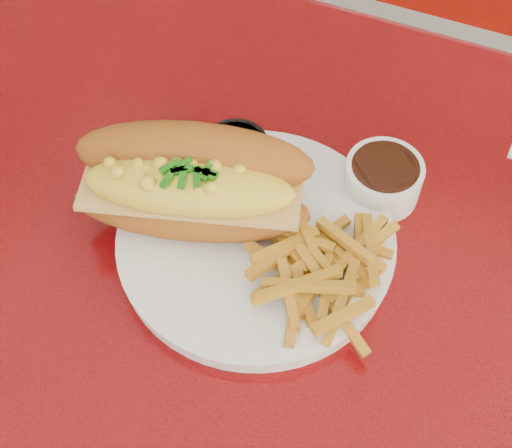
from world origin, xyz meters
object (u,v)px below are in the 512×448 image
at_px(gravy_ramekin, 383,179).
at_px(sauce_cup_left, 236,152).
at_px(dinner_plate, 256,241).
at_px(mac_hoagie, 192,183).
at_px(fork, 330,241).
at_px(diner_table, 349,360).
at_px(booth_bench_far, 457,95).

relative_size(gravy_ramekin, sauce_cup_left, 1.16).
bearing_deg(gravy_ramekin, dinner_plate, -129.33).
bearing_deg(mac_hoagie, fork, -9.32).
distance_m(fork, gravy_ramekin, 0.09).
distance_m(diner_table, gravy_ramekin, 0.22).
bearing_deg(dinner_plate, mac_hoagie, 175.75).
bearing_deg(sauce_cup_left, fork, -27.38).
distance_m(booth_bench_far, gravy_ramekin, 0.86).
height_order(diner_table, dinner_plate, dinner_plate).
bearing_deg(booth_bench_far, diner_table, -90.00).
bearing_deg(sauce_cup_left, gravy_ramekin, 8.29).
distance_m(gravy_ramekin, sauce_cup_left, 0.16).
relative_size(diner_table, dinner_plate, 4.19).
bearing_deg(mac_hoagie, booth_bench_far, 60.05).
distance_m(booth_bench_far, mac_hoagie, 0.99).
distance_m(dinner_plate, sauce_cup_left, 0.11).
xyz_separation_m(booth_bench_far, fork, (-0.05, -0.78, 0.50)).
xyz_separation_m(dinner_plate, gravy_ramekin, (0.09, 0.11, 0.01)).
relative_size(booth_bench_far, dinner_plate, 4.09).
height_order(fork, sauce_cup_left, sauce_cup_left).
bearing_deg(dinner_plate, sauce_cup_left, 124.45).
height_order(mac_hoagie, fork, mac_hoagie).
distance_m(mac_hoagie, gravy_ramekin, 0.20).
height_order(dinner_plate, gravy_ramekin, gravy_ramekin).
height_order(diner_table, booth_bench_far, booth_bench_far).
relative_size(dinner_plate, gravy_ramekin, 2.79).
xyz_separation_m(fork, sauce_cup_left, (-0.13, 0.07, -0.00)).
bearing_deg(diner_table, mac_hoagie, 177.23).
height_order(dinner_plate, fork, same).
relative_size(booth_bench_far, gravy_ramekin, 11.39).
bearing_deg(fork, dinner_plate, 113.65).
bearing_deg(fork, diner_table, -114.23).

